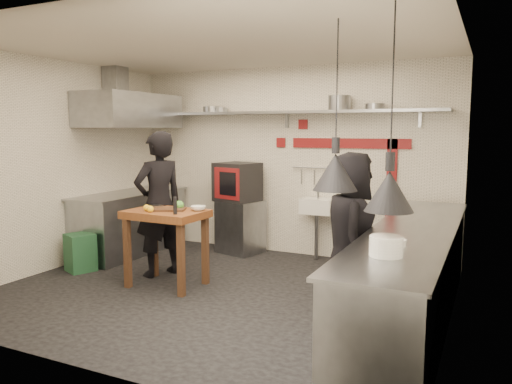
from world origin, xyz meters
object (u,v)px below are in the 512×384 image
at_px(green_bin, 80,252).
at_px(chef_right, 350,233).
at_px(oven_stand, 241,227).
at_px(prep_table, 167,248).
at_px(combi_oven, 237,182).
at_px(chef_left, 159,204).

xyz_separation_m(green_bin, chef_right, (3.62, 0.07, 0.58)).
height_order(oven_stand, prep_table, prep_table).
xyz_separation_m(combi_oven, prep_table, (-0.01, -1.81, -0.63)).
relative_size(oven_stand, chef_right, 0.48).
relative_size(combi_oven, chef_left, 0.31).
height_order(combi_oven, prep_table, combi_oven).
distance_m(oven_stand, chef_left, 1.65).
bearing_deg(chef_left, prep_table, 69.55).
bearing_deg(combi_oven, chef_left, -89.27).
distance_m(combi_oven, chef_right, 2.79).
relative_size(oven_stand, prep_table, 0.87).
distance_m(combi_oven, prep_table, 1.92).
xyz_separation_m(oven_stand, chef_right, (2.16, -1.76, 0.43)).
bearing_deg(prep_table, green_bin, -179.21).
xyz_separation_m(oven_stand, chef_left, (-0.39, -1.51, 0.53)).
bearing_deg(oven_stand, prep_table, -76.65).
bearing_deg(chef_left, combi_oven, -170.44).
xyz_separation_m(combi_oven, chef_left, (-0.36, -1.47, -0.16)).
xyz_separation_m(green_bin, chef_left, (1.07, 0.31, 0.68)).
bearing_deg(green_bin, chef_left, 16.30).
height_order(green_bin, chef_right, chef_right).
height_order(combi_oven, chef_left, chef_left).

